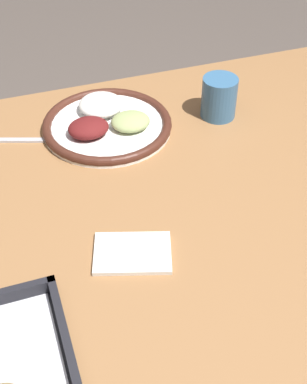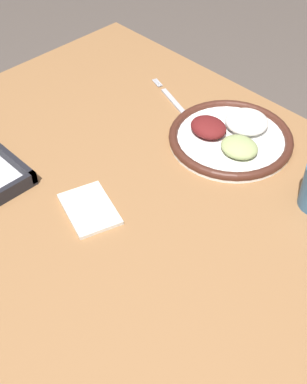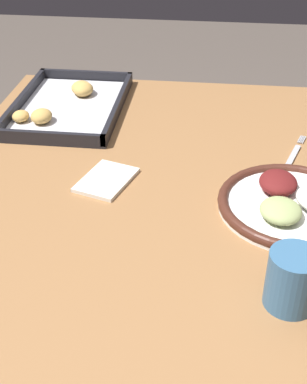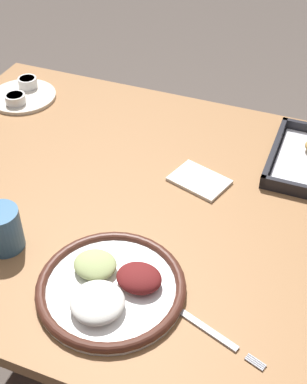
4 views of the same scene
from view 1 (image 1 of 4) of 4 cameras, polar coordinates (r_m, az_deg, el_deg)
name	(u,v)px [view 1 (image 1 of 4)]	position (r m, az deg, el deg)	size (l,w,h in m)	color
dining_table	(157,242)	(1.05, 0.38, -5.35)	(1.27, 0.91, 0.76)	olive
dinner_plate	(107,123)	(1.16, -5.03, 7.36)	(0.28, 0.28, 0.05)	white
fork	(22,140)	(1.16, -13.86, 5.39)	(0.22, 0.09, 0.00)	#B2B2B7
drinking_cup	(219,97)	(1.19, 7.01, 9.98)	(0.08, 0.08, 0.09)	#38668E
napkin	(132,253)	(0.89, -2.26, -6.52)	(0.15, 0.12, 0.01)	silver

